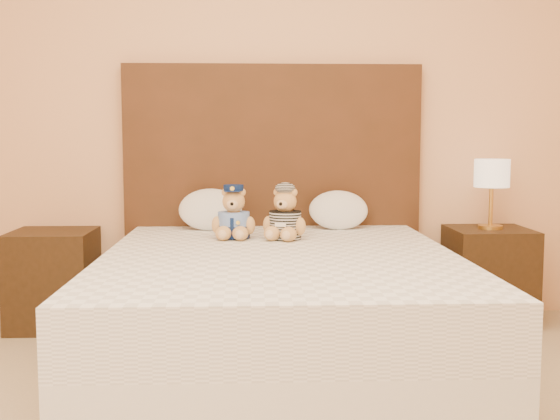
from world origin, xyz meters
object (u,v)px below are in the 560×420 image
(nightstand_right, at_px, (489,275))
(teddy_prisoner, at_px, (285,213))
(teddy_police, at_px, (234,212))
(pillow_left, at_px, (210,207))
(lamp, at_px, (492,177))
(nightstand_left, at_px, (53,279))
(pillow_right, at_px, (339,208))
(bed, at_px, (280,312))

(nightstand_right, bearing_deg, teddy_prisoner, -163.09)
(teddy_police, height_order, teddy_prisoner, teddy_police)
(nightstand_right, distance_m, teddy_prisoner, 1.32)
(teddy_police, bearing_deg, pillow_left, 117.46)
(nightstand_right, xyz_separation_m, lamp, (-0.00, 0.00, 0.57))
(nightstand_left, bearing_deg, pillow_left, 1.93)
(nightstand_right, height_order, teddy_prisoner, teddy_prisoner)
(pillow_right, bearing_deg, teddy_prisoner, -129.54)
(teddy_police, height_order, pillow_right, teddy_police)
(nightstand_right, height_order, teddy_police, teddy_police)
(teddy_prisoner, bearing_deg, pillow_right, 71.82)
(bed, relative_size, nightstand_left, 3.64)
(teddy_police, bearing_deg, teddy_prisoner, -1.80)
(teddy_prisoner, bearing_deg, teddy_police, -166.47)
(nightstand_left, height_order, teddy_prisoner, teddy_prisoner)
(teddy_police, xyz_separation_m, pillow_left, (-0.14, 0.36, -0.01))
(bed, height_order, lamp, lamp)
(pillow_right, bearing_deg, lamp, -1.96)
(nightstand_left, height_order, pillow_left, pillow_left)
(teddy_police, bearing_deg, nightstand_right, 18.66)
(bed, height_order, nightstand_left, same)
(bed, distance_m, teddy_prisoner, 0.60)
(teddy_police, bearing_deg, nightstand_left, 168.28)
(nightstand_left, bearing_deg, lamp, 0.00)
(teddy_police, relative_size, pillow_right, 0.82)
(pillow_left, relative_size, pillow_right, 1.06)
(teddy_police, distance_m, teddy_prisoner, 0.27)
(pillow_left, height_order, pillow_right, pillow_left)
(nightstand_right, distance_m, pillow_left, 1.66)
(lamp, bearing_deg, nightstand_left, 180.00)
(nightstand_left, distance_m, teddy_police, 1.16)
(nightstand_left, relative_size, teddy_police, 1.99)
(pillow_left, bearing_deg, teddy_police, -68.56)
(nightstand_left, distance_m, pillow_left, 0.98)
(nightstand_right, distance_m, pillow_right, 0.96)
(nightstand_right, bearing_deg, bed, -147.38)
(bed, xyz_separation_m, pillow_left, (-0.36, 0.83, 0.40))
(teddy_prisoner, bearing_deg, nightstand_right, 38.27)
(nightstand_right, relative_size, teddy_police, 1.99)
(nightstand_right, height_order, lamp, lamp)
(bed, distance_m, pillow_left, 0.99)
(pillow_right, bearing_deg, pillow_left, 180.00)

